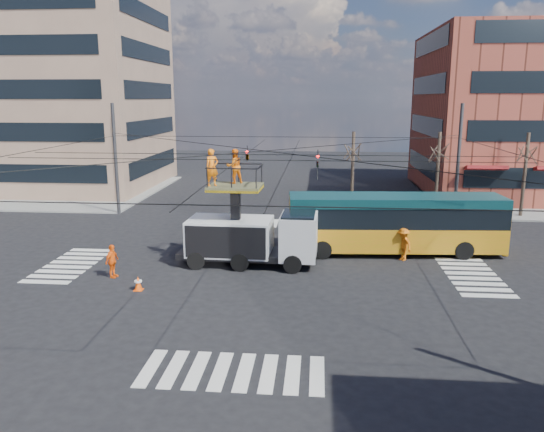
% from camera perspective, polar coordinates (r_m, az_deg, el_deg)
% --- Properties ---
extents(ground, '(120.00, 120.00, 0.00)m').
position_cam_1_polar(ground, '(26.37, -0.76, -5.85)').
color(ground, black).
rests_on(ground, ground).
extents(sidewalk_ne, '(18.00, 18.00, 0.12)m').
position_cam_1_polar(sidewalk_ne, '(50.14, 26.57, 1.75)').
color(sidewalk_ne, slate).
rests_on(sidewalk_ne, ground).
extents(sidewalk_nw, '(18.00, 18.00, 0.12)m').
position_cam_1_polar(sidewalk_nw, '(52.24, -21.85, 2.56)').
color(sidewalk_nw, slate).
rests_on(sidewalk_nw, ground).
extents(crosswalks, '(22.40, 22.40, 0.02)m').
position_cam_1_polar(crosswalks, '(26.37, -0.76, -5.83)').
color(crosswalks, silver).
rests_on(crosswalks, ground).
extents(building_tower, '(18.06, 16.06, 30.00)m').
position_cam_1_polar(building_tower, '(55.08, -22.69, 18.62)').
color(building_tower, '#7C614F').
rests_on(building_tower, ground).
extents(building_ne, '(20.06, 16.06, 14.00)m').
position_cam_1_polar(building_ne, '(52.60, 27.15, 9.78)').
color(building_ne, brown).
rests_on(building_ne, ground).
extents(overhead_network, '(24.24, 24.24, 8.00)m').
position_cam_1_polar(overhead_network, '(25.75, -0.86, 3.53)').
color(overhead_network, '#2D2D30').
rests_on(overhead_network, ground).
extents(tree_a, '(2.00, 2.00, 6.00)m').
position_cam_1_polar(tree_a, '(38.64, 8.73, 6.93)').
color(tree_a, '#382B21').
rests_on(tree_a, ground).
extents(tree_b, '(2.00, 2.00, 6.00)m').
position_cam_1_polar(tree_b, '(39.48, 17.51, 6.62)').
color(tree_b, '#382B21').
rests_on(tree_b, ground).
extents(tree_c, '(2.00, 2.00, 6.00)m').
position_cam_1_polar(tree_c, '(41.18, 25.73, 6.18)').
color(tree_c, '#382B21').
rests_on(tree_c, ground).
extents(utility_truck, '(7.07, 2.84, 5.93)m').
position_cam_1_polar(utility_truck, '(26.80, -2.23, -1.14)').
color(utility_truck, black).
rests_on(utility_truck, ground).
extents(city_bus, '(11.65, 3.38, 3.20)m').
position_cam_1_polar(city_bus, '(29.56, 13.06, -0.67)').
color(city_bus, gold).
rests_on(city_bus, ground).
extents(traffic_cone, '(0.36, 0.36, 0.65)m').
position_cam_1_polar(traffic_cone, '(24.37, -14.20, -7.02)').
color(traffic_cone, '#FF510A').
rests_on(traffic_cone, ground).
extents(worker_ground, '(0.60, 1.01, 1.61)m').
position_cam_1_polar(worker_ground, '(26.22, -16.82, -4.67)').
color(worker_ground, '#FF6210').
rests_on(worker_ground, ground).
extents(flagger, '(1.17, 1.28, 1.73)m').
position_cam_1_polar(flagger, '(28.53, 13.92, -2.98)').
color(flagger, orange).
rests_on(flagger, ground).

